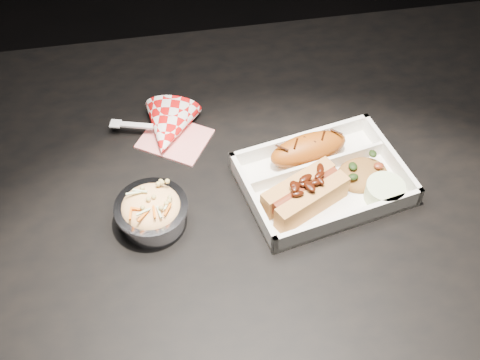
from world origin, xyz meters
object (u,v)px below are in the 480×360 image
object	(u,v)px
dining_table	(257,209)
food_tray	(322,182)
fried_pastry	(308,149)
napkin_fork	(168,129)
hotdog	(305,193)
foil_coleslaw_cup	(152,210)

from	to	relation	value
dining_table	food_tray	world-z (taller)	food_tray
dining_table	fried_pastry	world-z (taller)	fried_pastry
food_tray	napkin_fork	xyz separation A→B (m)	(-0.23, 0.15, 0.01)
dining_table	fried_pastry	size ratio (longest dim) A/B	9.05
dining_table	hotdog	xyz separation A→B (m)	(0.06, -0.07, 0.12)
dining_table	foil_coleslaw_cup	bearing A→B (deg)	-159.81
food_tray	foil_coleslaw_cup	distance (m)	0.27
dining_table	food_tray	distance (m)	0.14
hotdog	foil_coleslaw_cup	distance (m)	0.23
hotdog	napkin_fork	size ratio (longest dim) A/B	0.80
fried_pastry	foil_coleslaw_cup	distance (m)	0.27
foil_coleslaw_cup	napkin_fork	xyz separation A→B (m)	(0.04, 0.18, -0.01)
food_tray	hotdog	distance (m)	0.06
hotdog	fried_pastry	bearing A→B (deg)	46.16
hotdog	food_tray	bearing A→B (deg)	15.68
dining_table	foil_coleslaw_cup	xyz separation A→B (m)	(-0.17, -0.06, 0.12)
dining_table	foil_coleslaw_cup	size ratio (longest dim) A/B	10.91
fried_pastry	hotdog	xyz separation A→B (m)	(-0.03, -0.09, 0.00)
foil_coleslaw_cup	hotdog	bearing A→B (deg)	-2.27
hotdog	foil_coleslaw_cup	world-z (taller)	foil_coleslaw_cup
foil_coleslaw_cup	fried_pastry	bearing A→B (deg)	17.08
food_tray	hotdog	size ratio (longest dim) A/B	1.98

